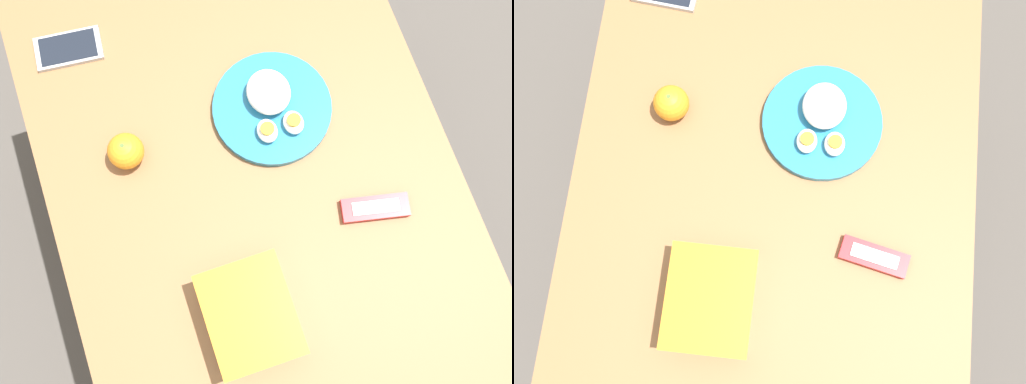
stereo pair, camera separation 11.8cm
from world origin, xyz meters
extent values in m
plane|color=#4C4742|center=(0.00, 0.00, 0.00)|extent=(10.00, 10.00, 0.00)
cube|color=brown|center=(0.00, 0.00, 0.69)|extent=(1.13, 0.82, 0.03)
cylinder|color=brown|center=(0.51, -0.35, 0.34)|extent=(0.05, 0.05, 0.68)
cylinder|color=brown|center=(0.51, 0.35, 0.34)|extent=(0.05, 0.05, 0.68)
cube|color=white|center=(-0.27, 0.09, 0.74)|extent=(0.18, 0.14, 0.07)
cube|color=#CCBC84|center=(-0.27, 0.09, 0.73)|extent=(0.17, 0.13, 0.04)
cube|color=orange|center=(-0.27, 0.09, 0.79)|extent=(0.20, 0.16, 0.01)
ellipsoid|color=gray|center=(-0.27, 0.07, 0.74)|extent=(0.05, 0.05, 0.02)
sphere|color=orange|center=(0.11, 0.22, 0.74)|extent=(0.07, 0.07, 0.07)
cylinder|color=#4C662D|center=(0.11, 0.22, 0.78)|extent=(0.01, 0.01, 0.00)
cylinder|color=teal|center=(0.12, -0.09, 0.72)|extent=(0.25, 0.25, 0.02)
ellipsoid|color=white|center=(0.14, -0.09, 0.75)|extent=(0.10, 0.09, 0.05)
ellipsoid|color=white|center=(0.06, -0.11, 0.74)|extent=(0.05, 0.04, 0.03)
cylinder|color=#F4A823|center=(0.06, -0.11, 0.75)|extent=(0.03, 0.03, 0.01)
ellipsoid|color=white|center=(0.06, -0.06, 0.74)|extent=(0.05, 0.04, 0.03)
cylinder|color=#F4A823|center=(0.06, -0.06, 0.75)|extent=(0.03, 0.03, 0.01)
cube|color=red|center=(-0.15, -0.21, 0.72)|extent=(0.07, 0.14, 0.02)
cube|color=white|center=(-0.15, -0.21, 0.73)|extent=(0.05, 0.10, 0.00)
camera|label=1|loc=(-0.31, 0.09, 1.89)|focal=42.00mm
camera|label=2|loc=(-0.32, -0.03, 1.89)|focal=42.00mm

